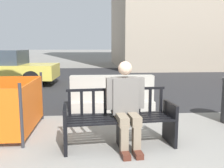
{
  "coord_description": "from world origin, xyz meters",
  "views": [
    {
      "loc": [
        -0.2,
        -2.78,
        1.55
      ],
      "look_at": [
        0.2,
        2.39,
        0.75
      ],
      "focal_mm": 40.0,
      "sensor_mm": 36.0,
      "label": 1
    }
  ],
  "objects_px": {
    "street_bench": "(119,121)",
    "jersey_barrier_centre": "(112,96)",
    "car_taxi_near": "(4,68)",
    "seated_person": "(126,103)"
  },
  "relations": [
    {
      "from": "street_bench",
      "to": "car_taxi_near",
      "type": "bearing_deg",
      "value": 121.13
    },
    {
      "from": "street_bench",
      "to": "jersey_barrier_centre",
      "type": "relative_size",
      "value": 0.86
    },
    {
      "from": "street_bench",
      "to": "car_taxi_near",
      "type": "height_order",
      "value": "car_taxi_near"
    },
    {
      "from": "seated_person",
      "to": "car_taxi_near",
      "type": "height_order",
      "value": "car_taxi_near"
    },
    {
      "from": "car_taxi_near",
      "to": "street_bench",
      "type": "bearing_deg",
      "value": -58.87
    },
    {
      "from": "street_bench",
      "to": "seated_person",
      "type": "distance_m",
      "value": 0.31
    },
    {
      "from": "street_bench",
      "to": "car_taxi_near",
      "type": "relative_size",
      "value": 0.42
    },
    {
      "from": "jersey_barrier_centre",
      "to": "car_taxi_near",
      "type": "relative_size",
      "value": 0.49
    },
    {
      "from": "street_bench",
      "to": "seated_person",
      "type": "height_order",
      "value": "seated_person"
    },
    {
      "from": "seated_person",
      "to": "street_bench",
      "type": "bearing_deg",
      "value": 153.68
    }
  ]
}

